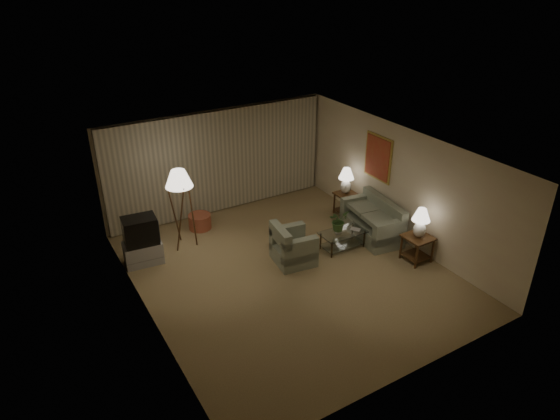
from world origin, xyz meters
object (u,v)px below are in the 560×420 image
at_px(tv_cabinet, 143,253).
at_px(table_lamp_near, 421,220).
at_px(table_lamp_far, 346,178).
at_px(ottoman, 200,221).
at_px(side_table_far, 345,200).
at_px(armchair, 294,247).
at_px(side_table_near, 417,244).
at_px(vase, 338,231).
at_px(coffee_table, 343,237).
at_px(floor_lamp, 182,207).
at_px(crt_tv, 140,231).
at_px(sofa, 372,222).

bearing_deg(tv_cabinet, table_lamp_near, -24.10).
xyz_separation_m(table_lamp_far, ottoman, (-3.54, 1.20, -0.82)).
bearing_deg(side_table_far, armchair, -151.90).
distance_m(side_table_near, vase, 1.76).
bearing_deg(table_lamp_far, side_table_near, -90.00).
height_order(table_lamp_near, coffee_table, table_lamp_near).
bearing_deg(armchair, table_lamp_near, -112.42).
xyz_separation_m(table_lamp_far, floor_lamp, (-4.16, 0.61, -0.01)).
height_order(coffee_table, vase, vase).
distance_m(side_table_far, ottoman, 3.74).
xyz_separation_m(side_table_far, crt_tv, (-5.20, 0.38, 0.40)).
relative_size(sofa, tv_cabinet, 2.17).
height_order(armchair, crt_tv, crt_tv).
bearing_deg(tv_cabinet, side_table_near, -24.10).
height_order(sofa, armchair, sofa).
xyz_separation_m(table_lamp_near, vase, (-1.23, 1.25, -0.50)).
distance_m(side_table_near, side_table_far, 2.60).
xyz_separation_m(armchair, coffee_table, (1.27, -0.09, -0.08)).
bearing_deg(ottoman, crt_tv, -153.66).
relative_size(sofa, table_lamp_near, 2.71).
bearing_deg(vase, ottoman, 132.15).
relative_size(floor_lamp, vase, 11.27).
height_order(sofa, crt_tv, crt_tv).
distance_m(table_lamp_near, coffee_table, 1.81).
bearing_deg(coffee_table, table_lamp_near, -49.13).
bearing_deg(table_lamp_near, ottoman, 132.97).
bearing_deg(side_table_near, coffee_table, 130.87).
height_order(side_table_far, floor_lamp, floor_lamp).
bearing_deg(side_table_far, side_table_near, -90.00).
xyz_separation_m(armchair, side_table_far, (2.35, 1.26, 0.04)).
bearing_deg(table_lamp_far, table_lamp_near, -90.00).
bearing_deg(crt_tv, side_table_near, -24.10).
relative_size(table_lamp_far, ottoman, 1.24).
relative_size(armchair, side_table_near, 1.76).
relative_size(sofa, coffee_table, 1.75).
bearing_deg(side_table_near, side_table_far, 90.00).
relative_size(sofa, vase, 11.02).
relative_size(coffee_table, tv_cabinet, 1.24).
distance_m(coffee_table, floor_lamp, 3.72).
xyz_separation_m(armchair, side_table_near, (2.35, -1.34, 0.06)).
relative_size(armchair, table_lamp_far, 1.55).
bearing_deg(ottoman, tv_cabinet, -153.66).
relative_size(crt_tv, ottoman, 1.36).
bearing_deg(sofa, ottoman, -118.46).
relative_size(side_table_far, ottoman, 1.09).
relative_size(tv_cabinet, vase, 5.08).
height_order(sofa, side_table_far, sofa).
bearing_deg(sofa, side_table_near, 13.75).
height_order(crt_tv, floor_lamp, floor_lamp).
relative_size(table_lamp_near, crt_tv, 0.91).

